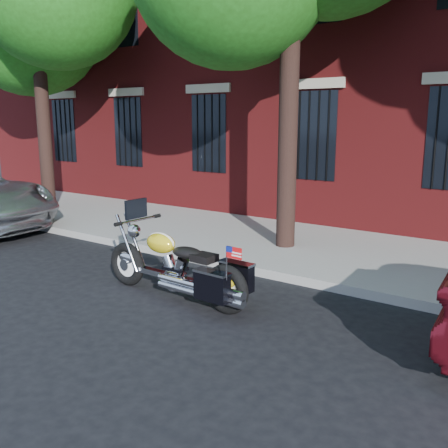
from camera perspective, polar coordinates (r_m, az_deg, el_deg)
The scene contains 4 objects.
ground at distance 7.88m, azimuth -6.58°, elevation -7.24°, with size 120.00×120.00×0.00m, color black.
curb at distance 8.88m, azimuth -0.61°, elevation -4.45°, with size 40.00×0.16×0.15m, color gray.
sidewalk at distance 10.40m, azimuth 5.51°, elevation -2.06°, with size 40.00×3.60×0.15m, color gray.
motorcycle at distance 7.17m, azimuth -5.10°, elevation -5.19°, with size 2.75×0.82×1.40m.
Camera 1 is at (5.03, -5.50, 2.57)m, focal length 40.00 mm.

